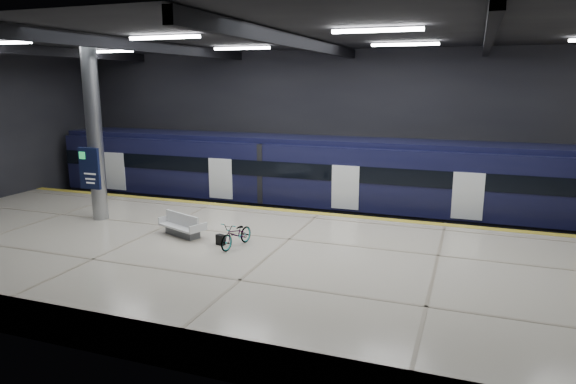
% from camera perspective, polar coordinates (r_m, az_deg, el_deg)
% --- Properties ---
extents(ground, '(30.00, 30.00, 0.00)m').
position_cam_1_polar(ground, '(19.15, 1.15, -7.55)').
color(ground, black).
rests_on(ground, ground).
extents(room_shell, '(30.10, 16.10, 8.05)m').
position_cam_1_polar(room_shell, '(18.05, 1.22, 9.81)').
color(room_shell, black).
rests_on(room_shell, ground).
extents(platform, '(30.00, 11.00, 1.10)m').
position_cam_1_polar(platform, '(16.76, -1.64, -8.49)').
color(platform, beige).
rests_on(platform, ground).
extents(safety_strip, '(30.00, 0.40, 0.01)m').
position_cam_1_polar(safety_strip, '(21.34, 3.55, -2.39)').
color(safety_strip, gold).
rests_on(safety_strip, platform).
extents(rails, '(30.00, 1.52, 0.16)m').
position_cam_1_polar(rails, '(24.16, 5.37, -3.20)').
color(rails, gray).
rests_on(rails, ground).
extents(train, '(29.40, 2.84, 3.79)m').
position_cam_1_polar(train, '(23.83, 4.37, 1.49)').
color(train, black).
rests_on(train, ground).
extents(bench, '(1.99, 1.39, 0.81)m').
position_cam_1_polar(bench, '(18.60, -11.65, -3.93)').
color(bench, '#595B60').
rests_on(bench, platform).
extents(bicycle, '(0.85, 1.72, 0.87)m').
position_cam_1_polar(bicycle, '(17.06, -5.74, -4.68)').
color(bicycle, '#99999E').
rests_on(bicycle, platform).
extents(pannier_bag, '(0.34, 0.27, 0.35)m').
position_cam_1_polar(pannier_bag, '(17.40, -7.51, -5.29)').
color(pannier_bag, black).
rests_on(pannier_bag, platform).
extents(info_column, '(0.90, 0.78, 6.90)m').
position_cam_1_polar(info_column, '(21.26, -20.75, 5.99)').
color(info_column, '#9EA0A5').
rests_on(info_column, platform).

